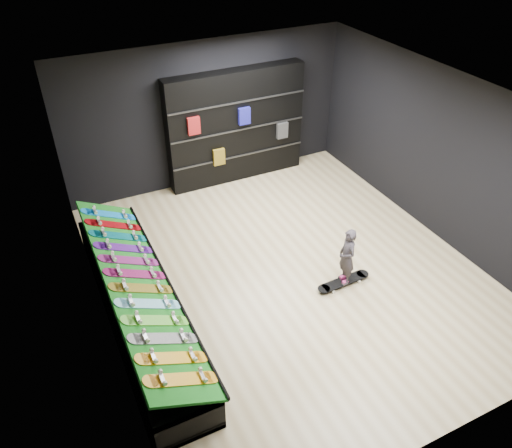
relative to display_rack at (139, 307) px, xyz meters
name	(u,v)px	position (x,y,z in m)	size (l,w,h in m)	color
floor	(287,270)	(2.55, 0.00, -0.25)	(6.00, 7.00, 0.01)	#D1BD8D
ceiling	(295,102)	(2.55, 0.00, 2.75)	(6.00, 7.00, 0.01)	white
wall_back	(207,114)	(2.55, 3.50, 1.25)	(6.00, 0.02, 3.00)	black
wall_front	(459,360)	(2.55, -3.50, 1.25)	(6.00, 0.02, 3.00)	black
wall_left	(92,249)	(-0.45, 0.00, 1.25)	(0.02, 7.00, 3.00)	black
wall_right	(441,156)	(5.55, 0.00, 1.25)	(0.02, 7.00, 3.00)	black
display_rack	(139,307)	(0.00, 0.00, 0.00)	(0.90, 4.50, 0.50)	black
turf_ramp	(138,283)	(0.05, 0.00, 0.46)	(1.00, 4.50, 0.04)	#0F5F12
back_shelving	(236,126)	(3.10, 3.32, 0.94)	(2.99, 0.35, 2.39)	black
floor_skateboard	(343,283)	(3.20, -0.72, -0.21)	(0.98, 0.22, 0.09)	black
child	(346,266)	(3.20, -0.72, 0.14)	(0.23, 0.16, 0.60)	black
display_board_0	(182,379)	(0.06, -1.90, 0.49)	(0.98, 0.22, 0.09)	orange
display_board_1	(172,358)	(0.06, -1.55, 0.49)	(0.98, 0.22, 0.09)	yellow
display_board_2	(164,338)	(0.06, -1.21, 0.49)	(0.98, 0.22, 0.09)	black
display_board_3	(156,320)	(0.06, -0.86, 0.49)	(0.98, 0.22, 0.09)	green
display_board_4	(149,304)	(0.06, -0.52, 0.49)	(0.98, 0.22, 0.09)	#0CB2E5
display_board_5	(142,288)	(0.06, -0.17, 0.49)	(0.98, 0.22, 0.09)	yellow
display_board_6	(135,274)	(0.06, 0.17, 0.49)	(0.98, 0.22, 0.09)	#E5198C
display_board_7	(129,260)	(0.06, 0.52, 0.49)	(0.98, 0.22, 0.09)	#2626BF
display_board_8	(124,248)	(0.06, 0.86, 0.49)	(0.98, 0.22, 0.09)	purple
display_board_9	(119,236)	(0.06, 1.21, 0.49)	(0.98, 0.22, 0.09)	#0C8C99
display_board_10	(114,225)	(0.06, 1.55, 0.49)	(0.98, 0.22, 0.09)	red
display_board_11	(109,214)	(0.06, 1.90, 0.49)	(0.98, 0.22, 0.09)	blue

